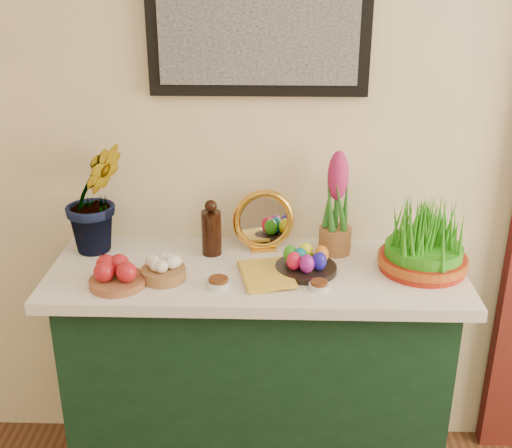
{
  "coord_description": "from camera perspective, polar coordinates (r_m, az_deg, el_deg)",
  "views": [
    {
      "loc": [
        -0.06,
        0.05,
        1.86
      ],
      "look_at": [
        -0.12,
        1.95,
        1.07
      ],
      "focal_mm": 45.0,
      "sensor_mm": 36.0,
      "label": 1
    }
  ],
  "objects": [
    {
      "name": "sideboard",
      "position": [
        2.43,
        0.04,
        -13.72
      ],
      "size": [
        1.3,
        0.45,
        0.85
      ],
      "primitive_type": "cube",
      "color": "#12311E",
      "rests_on": "ground"
    },
    {
      "name": "tablecloth",
      "position": [
        2.2,
        0.04,
        -4.32
      ],
      "size": [
        1.4,
        0.55,
        0.04
      ],
      "primitive_type": "cube",
      "color": "white",
      "rests_on": "sideboard"
    },
    {
      "name": "hyacinth_green",
      "position": [
        2.29,
        -14.22,
        3.77
      ],
      "size": [
        0.34,
        0.33,
        0.52
      ],
      "primitive_type": "imported",
      "rotation": [
        0.0,
        0.0,
        0.58
      ],
      "color": "#2A7223",
      "rests_on": "tablecloth"
    },
    {
      "name": "apple_bowl",
      "position": [
        2.1,
        -12.24,
        -4.42
      ],
      "size": [
        0.19,
        0.19,
        0.09
      ],
      "color": "brown",
      "rests_on": "tablecloth"
    },
    {
      "name": "garlic_basket",
      "position": [
        2.12,
        -8.24,
        -4.05
      ],
      "size": [
        0.19,
        0.19,
        0.08
      ],
      "color": "#9C6D3F",
      "rests_on": "tablecloth"
    },
    {
      "name": "vinegar_cruet",
      "position": [
        2.26,
        -3.99,
        -0.56
      ],
      "size": [
        0.07,
        0.07,
        0.2
      ],
      "color": "black",
      "rests_on": "tablecloth"
    },
    {
      "name": "mirror",
      "position": [
        2.28,
        0.68,
        0.27
      ],
      "size": [
        0.23,
        0.1,
        0.23
      ],
      "color": "gold",
      "rests_on": "tablecloth"
    },
    {
      "name": "book",
      "position": [
        2.1,
        -1.25,
        -4.65
      ],
      "size": [
        0.19,
        0.24,
        0.03
      ],
      "primitive_type": "imported",
      "rotation": [
        0.0,
        0.0,
        0.21
      ],
      "color": "gold",
      "rests_on": "tablecloth"
    },
    {
      "name": "spice_dish_left",
      "position": [
        2.06,
        -3.35,
        -5.23
      ],
      "size": [
        0.08,
        0.08,
        0.03
      ],
      "color": "silver",
      "rests_on": "tablecloth"
    },
    {
      "name": "spice_dish_right",
      "position": [
        2.06,
        5.63,
        -5.45
      ],
      "size": [
        0.07,
        0.07,
        0.03
      ],
      "color": "silver",
      "rests_on": "tablecloth"
    },
    {
      "name": "egg_plate",
      "position": [
        2.15,
        4.43,
        -3.43
      ],
      "size": [
        0.27,
        0.27,
        0.09
      ],
      "color": "black",
      "rests_on": "tablecloth"
    },
    {
      "name": "hyacinth_pink",
      "position": [
        2.25,
        7.16,
        1.42
      ],
      "size": [
        0.11,
        0.11,
        0.38
      ],
      "color": "#9C6438",
      "rests_on": "tablecloth"
    },
    {
      "name": "wheatgrass_sabzeh",
      "position": [
        2.2,
        14.75,
        -1.42
      ],
      "size": [
        0.3,
        0.3,
        0.24
      ],
      "color": "#9B1D0E",
      "rests_on": "tablecloth"
    }
  ]
}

